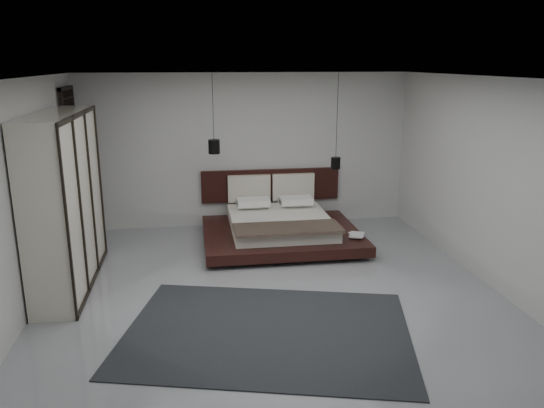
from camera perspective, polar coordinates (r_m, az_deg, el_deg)
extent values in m
plane|color=gray|center=(7.33, -0.20, -8.98)|extent=(6.00, 6.00, 0.00)
plane|color=white|center=(6.69, -0.22, 13.48)|extent=(6.00, 6.00, 0.00)
plane|color=#BBBBB9|center=(9.79, -2.80, 5.76)|extent=(6.00, 0.00, 6.00)
plane|color=#BBBBB9|center=(4.07, 6.05, -8.02)|extent=(6.00, 0.00, 6.00)
plane|color=#BBBBB9|center=(7.10, -24.93, 0.72)|extent=(0.00, 6.00, 6.00)
plane|color=#BBBBB9|center=(7.88, 21.93, 2.36)|extent=(0.00, 6.00, 6.00)
cube|color=black|center=(9.43, -20.59, 3.82)|extent=(0.05, 0.90, 2.60)
cube|color=black|center=(8.99, 0.99, -4.08)|extent=(2.03, 1.66, 0.07)
cube|color=black|center=(8.95, 1.00, -3.35)|extent=(2.59, 2.12, 0.17)
cube|color=white|center=(9.00, 0.87, -1.99)|extent=(1.66, 1.85, 0.20)
cube|color=black|center=(8.29, 1.70, -2.62)|extent=(1.68, 0.65, 0.05)
cube|color=white|center=(9.58, -2.11, 0.07)|extent=(0.57, 0.37, 0.11)
cube|color=white|center=(9.70, 2.45, 0.25)|extent=(0.57, 0.37, 0.11)
cube|color=white|center=(9.44, -2.02, 0.22)|extent=(0.57, 0.37, 0.11)
cube|color=white|center=(9.56, 2.60, 0.40)|extent=(0.57, 0.37, 0.11)
cube|color=black|center=(9.94, -0.15, 2.05)|extent=(2.59, 0.08, 0.60)
cube|color=beige|center=(9.81, -2.48, 1.68)|extent=(0.79, 0.10, 0.50)
cube|color=beige|center=(9.93, 2.30, 1.85)|extent=(0.79, 0.10, 0.50)
imported|color=#99724C|center=(8.73, 8.41, -3.34)|extent=(0.20, 0.27, 0.03)
imported|color=#99724C|center=(8.69, 8.36, -3.25)|extent=(0.33, 0.37, 0.02)
cylinder|color=black|center=(8.96, -6.37, 10.33)|extent=(0.01, 0.01, 1.08)
cylinder|color=black|center=(9.03, -6.25, 6.15)|extent=(0.19, 0.19, 0.24)
cylinder|color=#FFE0B2|center=(9.05, -6.23, 5.51)|extent=(0.15, 0.15, 0.01)
cylinder|color=black|center=(9.30, 7.02, 9.38)|extent=(0.01, 0.01, 1.44)
cylinder|color=black|center=(9.42, 6.86, 4.40)|extent=(0.17, 0.17, 0.20)
cylinder|color=#FFE0B2|center=(9.44, 6.85, 3.88)|extent=(0.12, 0.12, 0.01)
cube|color=beige|center=(7.62, -21.41, 0.27)|extent=(0.54, 2.35, 2.35)
cube|color=black|center=(7.37, -20.10, 9.00)|extent=(0.03, 2.35, 0.06)
cube|color=black|center=(7.91, -18.60, -7.69)|extent=(0.03, 2.35, 0.06)
cube|color=black|center=(6.45, -21.14, -2.29)|extent=(0.03, 0.05, 2.35)
cube|color=black|center=(7.19, -19.87, -0.44)|extent=(0.03, 0.05, 2.35)
cube|color=black|center=(7.93, -18.83, 1.07)|extent=(0.03, 0.05, 2.35)
cube|color=black|center=(8.69, -17.97, 2.31)|extent=(0.03, 0.05, 2.35)
cube|color=black|center=(6.22, -0.49, -13.56)|extent=(3.69, 3.03, 0.01)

